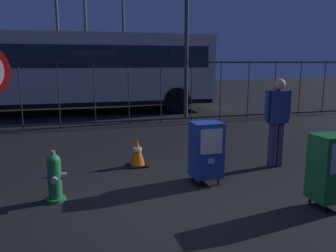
% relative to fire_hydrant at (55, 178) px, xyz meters
% --- Properties ---
extents(ground_plane, '(60.00, 60.00, 0.00)m').
position_rel_fire_hydrant_xyz_m(ground_plane, '(1.54, -0.64, -0.35)').
color(ground_plane, black).
extents(fire_hydrant, '(0.33, 0.32, 0.75)m').
position_rel_fire_hydrant_xyz_m(fire_hydrant, '(0.00, 0.00, 0.00)').
color(fire_hydrant, '#1E7238').
rests_on(fire_hydrant, ground_plane).
extents(newspaper_box_primary, '(0.48, 0.42, 1.02)m').
position_rel_fire_hydrant_xyz_m(newspaper_box_primary, '(3.60, -1.26, 0.22)').
color(newspaper_box_primary, black).
rests_on(newspaper_box_primary, ground_plane).
extents(newspaper_box_secondary, '(0.48, 0.42, 1.02)m').
position_rel_fire_hydrant_xyz_m(newspaper_box_secondary, '(2.35, 0.08, 0.22)').
color(newspaper_box_secondary, black).
rests_on(newspaper_box_secondary, ground_plane).
extents(pedestrian, '(0.55, 0.22, 1.67)m').
position_rel_fire_hydrant_xyz_m(pedestrian, '(3.98, 0.58, 0.60)').
color(pedestrian, '#382D51').
rests_on(pedestrian, ground_plane).
extents(traffic_cone, '(0.36, 0.36, 0.53)m').
position_rel_fire_hydrant_xyz_m(traffic_cone, '(1.45, 1.32, -0.09)').
color(traffic_cone, black).
rests_on(traffic_cone, ground_plane).
extents(fence_barrier, '(18.03, 0.04, 2.00)m').
position_rel_fire_hydrant_xyz_m(fence_barrier, '(1.54, 5.84, 0.67)').
color(fence_barrier, '#2D2D33').
rests_on(fence_barrier, ground_plane).
extents(bus_near, '(10.54, 2.91, 3.00)m').
position_rel_fire_hydrant_xyz_m(bus_near, '(0.56, 8.84, 1.36)').
color(bus_near, beige).
rests_on(bus_near, ground_plane).
extents(bus_far, '(10.53, 2.87, 3.00)m').
position_rel_fire_hydrant_xyz_m(bus_far, '(0.11, 13.72, 1.36)').
color(bus_far, '#4C5156').
rests_on(bus_far, ground_plane).
extents(street_light_near_left, '(0.32, 0.32, 6.56)m').
position_rel_fire_hydrant_xyz_m(street_light_near_left, '(-0.11, 12.57, 3.48)').
color(street_light_near_left, '#4C4F54').
rests_on(street_light_near_left, ground_plane).
extents(street_light_near_right, '(0.32, 0.32, 7.83)m').
position_rel_fire_hydrant_xyz_m(street_light_near_right, '(1.11, 11.24, 4.14)').
color(street_light_near_right, '#4C4F54').
rests_on(street_light_near_right, ground_plane).
extents(street_light_far_right, '(0.32, 0.32, 6.39)m').
position_rel_fire_hydrant_xyz_m(street_light_far_right, '(3.21, 13.86, 3.39)').
color(street_light_far_right, '#4C4F54').
rests_on(street_light_far_right, ground_plane).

